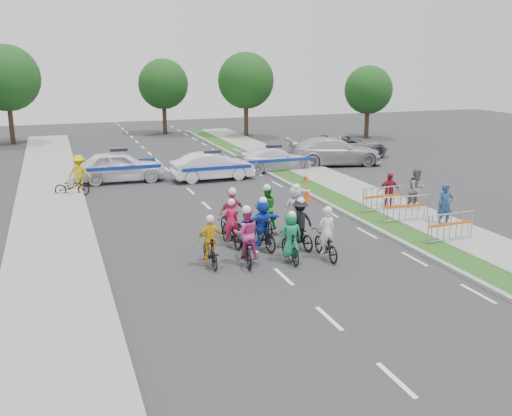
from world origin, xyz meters
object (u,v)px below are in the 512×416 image
object	(u,v)px
rider_7	(295,216)
civilian_sedan	(334,151)
rider_8	(266,215)
tree_3	(6,78)
rider_1	(290,242)
parked_bike	(72,187)
police_car_2	(274,159)
cone_1	(306,178)
barrier_1	(406,210)
rider_0	(326,241)
spectator_0	(445,205)
tree_2	(368,90)
cone_0	(307,193)
rider_9	(232,219)
police_car_0	(120,166)
civilian_suv	(346,145)
barrier_0	(450,228)
rider_4	(299,228)
tree_1	(246,81)
tree_4	(163,84)
spectator_2	(389,191)
barrier_2	(382,200)
spectator_1	(417,190)
rider_2	(246,242)
police_car_1	(213,166)
rider_6	(231,230)
marshal_hiviz	(79,173)
rider_5	(262,227)
rider_3	(210,246)

from	to	relation	value
rider_7	civilian_sedan	world-z (taller)	rider_7
rider_8	tree_3	bearing A→B (deg)	-62.43
rider_1	parked_bike	world-z (taller)	rider_1
police_car_2	cone_1	xyz separation A→B (m)	(0.18, -4.07, -0.32)
barrier_1	tree_3	xyz separation A→B (m)	(-15.70, 28.36, 4.33)
rider_0	tree_3	bearing A→B (deg)	-68.49
spectator_0	tree_2	size ratio (longest dim) A/B	0.29
police_car_2	cone_0	distance (m)	7.38
rider_0	cone_1	size ratio (longest dim) A/B	2.53
rider_9	spectator_0	bearing A→B (deg)	160.18
rider_8	police_car_0	size ratio (longest dim) A/B	0.40
civilian_suv	barrier_1	size ratio (longest dim) A/B	2.88
rider_9	barrier_0	distance (m)	7.70
rider_4	cone_1	distance (m)	10.23
rider_8	civilian_suv	bearing A→B (deg)	-120.36
rider_9	tree_1	size ratio (longest dim) A/B	0.28
rider_0	civilian_suv	size ratio (longest dim) A/B	0.31
rider_7	tree_3	xyz separation A→B (m)	(-10.92, 28.41, 4.12)
tree_1	tree_4	xyz separation A→B (m)	(-6.00, 4.00, -0.35)
spectator_2	tree_2	xyz separation A→B (m)	(10.71, 20.19, 3.04)
tree_2	barrier_2	bearing A→B (deg)	-118.70
parked_bike	barrier_1	bearing A→B (deg)	-113.69
police_car_0	parked_bike	xyz separation A→B (m)	(-2.53, -2.46, -0.38)
tree_4	rider_1	bearing A→B (deg)	-94.00
barrier_2	spectator_0	bearing A→B (deg)	-65.84
rider_9	spectator_1	world-z (taller)	rider_9
rider_2	rider_9	bearing A→B (deg)	-87.78
tree_2	tree_1	bearing A→B (deg)	156.04
police_car_2	civilian_suv	bearing A→B (deg)	-70.42
spectator_0	tree_3	size ratio (longest dim) A/B	0.23
rider_4	tree_2	bearing A→B (deg)	-131.96
rider_2	police_car_0	world-z (taller)	rider_2
barrier_1	police_car_1	bearing A→B (deg)	114.91
rider_6	barrier_1	bearing A→B (deg)	176.21
rider_1	tree_1	xyz separation A→B (m)	(8.30, 28.84, 3.87)
police_car_2	cone_0	xyz separation A→B (m)	(-1.22, -7.28, -0.32)
rider_4	marshal_hiviz	bearing A→B (deg)	-67.61
rider_1	police_car_1	bearing A→B (deg)	-91.11
rider_5	tree_4	world-z (taller)	tree_4
rider_7	barrier_1	bearing A→B (deg)	-171.96
rider_0	spectator_0	size ratio (longest dim) A/B	1.05
rider_5	cone_0	distance (m)	7.21
rider_2	rider_9	size ratio (longest dim) A/B	1.04
rider_4	barrier_1	xyz separation A→B (m)	(5.15, 1.26, -0.14)
barrier_0	tree_2	world-z (taller)	tree_2
rider_3	civilian_sedan	bearing A→B (deg)	-129.39
rider_2	cone_1	size ratio (longest dim) A/B	2.81
barrier_2	spectator_2	bearing A→B (deg)	37.44
barrier_0	cone_0	distance (m)	7.72
police_car_1	spectator_1	world-z (taller)	spectator_1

